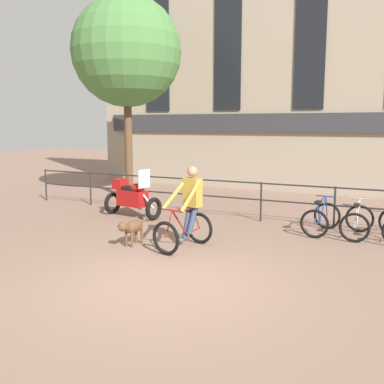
# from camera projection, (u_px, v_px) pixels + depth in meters

# --- Properties ---
(ground_plane) EXTENTS (60.00, 60.00, 0.00)m
(ground_plane) POSITION_uv_depth(u_px,v_px,m) (164.00, 283.00, 7.30)
(ground_plane) COLOR #846656
(canal_railing) EXTENTS (15.05, 0.05, 1.05)m
(canal_railing) POSITION_uv_depth(u_px,v_px,m) (261.00, 195.00, 11.82)
(canal_railing) COLOR #232326
(canal_railing) RESTS_ON ground_plane
(building_facade) EXTENTS (18.00, 0.72, 11.45)m
(building_facade) POSITION_uv_depth(u_px,v_px,m) (312.00, 36.00, 16.21)
(building_facade) COLOR gray
(building_facade) RESTS_ON ground_plane
(cyclist_with_bike) EXTENTS (0.91, 1.29, 1.70)m
(cyclist_with_bike) POSITION_uv_depth(u_px,v_px,m) (187.00, 212.00, 9.29)
(cyclist_with_bike) COLOR black
(cyclist_with_bike) RESTS_ON ground_plane
(dog) EXTENTS (0.27, 0.95, 0.57)m
(dog) POSITION_uv_depth(u_px,v_px,m) (132.00, 228.00, 9.49)
(dog) COLOR brown
(dog) RESTS_ON ground_plane
(parked_motorcycle) EXTENTS (1.73, 0.87, 1.35)m
(parked_motorcycle) POSITION_uv_depth(u_px,v_px,m) (132.00, 197.00, 12.42)
(parked_motorcycle) COLOR black
(parked_motorcycle) RESTS_ON ground_plane
(parked_bicycle_near_lamp) EXTENTS (0.77, 1.17, 0.86)m
(parked_bicycle_near_lamp) POSITION_uv_depth(u_px,v_px,m) (321.00, 218.00, 10.56)
(parked_bicycle_near_lamp) COLOR black
(parked_bicycle_near_lamp) RESTS_ON ground_plane
(parked_bicycle_mid_left) EXTENTS (0.66, 1.11, 0.86)m
(parked_bicycle_mid_left) POSITION_uv_depth(u_px,v_px,m) (357.00, 222.00, 10.21)
(parked_bicycle_mid_left) COLOR black
(parked_bicycle_mid_left) RESTS_ON ground_plane
(tree_canalside_left) EXTENTS (3.63, 3.63, 6.74)m
(tree_canalside_left) POSITION_uv_depth(u_px,v_px,m) (127.00, 52.00, 14.76)
(tree_canalside_left) COLOR brown
(tree_canalside_left) RESTS_ON ground_plane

